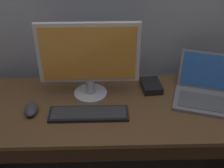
{
  "coord_description": "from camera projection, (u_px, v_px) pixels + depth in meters",
  "views": [
    {
      "loc": [
        -0.11,
        -1.27,
        1.7
      ],
      "look_at": [
        -0.08,
        0.0,
        0.85
      ],
      "focal_mm": 48.83,
      "sensor_mm": 36.0,
      "label": 1
    }
  ],
  "objects": [
    {
      "name": "desk",
      "position": [
        126.0,
        135.0,
        1.7
      ],
      "size": [
        1.84,
        0.58,
        0.71
      ],
      "color": "brown",
      "rests_on": "ground"
    },
    {
      "name": "laptop_space_gray",
      "position": [
        204.0,
        93.0,
        1.64
      ],
      "size": [
        0.38,
        0.37,
        0.21
      ],
      "color": "slate",
      "rests_on": "desk"
    },
    {
      "name": "external_monitor",
      "position": [
        89.0,
        59.0,
        1.55
      ],
      "size": [
        0.52,
        0.18,
        0.43
      ],
      "color": "#B7B7BC",
      "rests_on": "desk"
    },
    {
      "name": "wired_keyboard",
      "position": [
        89.0,
        114.0,
        1.54
      ],
      "size": [
        0.4,
        0.12,
        0.02
      ],
      "color": "black",
      "rests_on": "desk"
    },
    {
      "name": "computer_mouse",
      "position": [
        31.0,
        109.0,
        1.55
      ],
      "size": [
        0.07,
        0.12,
        0.04
      ],
      "primitive_type": "ellipsoid",
      "rotation": [
        0.0,
        0.0,
        0.05
      ],
      "color": "#38383D",
      "rests_on": "desk"
    },
    {
      "name": "external_drive_box",
      "position": [
        151.0,
        86.0,
        1.73
      ],
      "size": [
        0.12,
        0.15,
        0.04
      ],
      "primitive_type": "cube",
      "rotation": [
        0.0,
        0.0,
        0.11
      ],
      "color": "black",
      "rests_on": "desk"
    }
  ]
}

